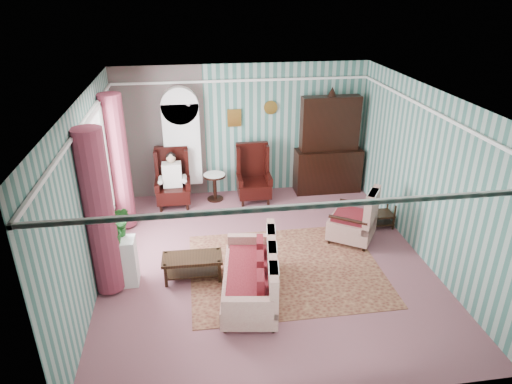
{
  "coord_description": "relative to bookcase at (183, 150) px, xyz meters",
  "views": [
    {
      "loc": [
        -1.14,
        -6.64,
        4.45
      ],
      "look_at": [
        -0.07,
        0.6,
        1.06
      ],
      "focal_mm": 32.0,
      "sensor_mm": 36.0,
      "label": 1
    }
  ],
  "objects": [
    {
      "name": "floor",
      "position": [
        1.35,
        -2.84,
        -1.12
      ],
      "size": [
        6.0,
        6.0,
        0.0
      ],
      "primitive_type": "plane",
      "color": "#874E53",
      "rests_on": "ground"
    },
    {
      "name": "room_shell",
      "position": [
        0.73,
        -2.66,
        0.89
      ],
      "size": [
        5.53,
        6.02,
        2.91
      ],
      "color": "#3B6C61",
      "rests_on": "ground"
    },
    {
      "name": "bookcase",
      "position": [
        0.0,
        0.0,
        0.0
      ],
      "size": [
        0.8,
        0.28,
        2.24
      ],
      "primitive_type": "cube",
      "color": "white",
      "rests_on": "floor"
    },
    {
      "name": "dresser_hutch",
      "position": [
        3.25,
        -0.12,
        0.06
      ],
      "size": [
        1.5,
        0.56,
        2.36
      ],
      "primitive_type": "cube",
      "color": "black",
      "rests_on": "floor"
    },
    {
      "name": "wingback_left",
      "position": [
        -0.25,
        -0.39,
        -0.5
      ],
      "size": [
        0.76,
        0.8,
        1.25
      ],
      "primitive_type": "cube",
      "color": "black",
      "rests_on": "floor"
    },
    {
      "name": "wingback_right",
      "position": [
        1.5,
        -0.39,
        -0.5
      ],
      "size": [
        0.76,
        0.8,
        1.25
      ],
      "primitive_type": "cube",
      "color": "black",
      "rests_on": "floor"
    },
    {
      "name": "seated_woman",
      "position": [
        -0.25,
        -0.39,
        -0.53
      ],
      "size": [
        0.44,
        0.4,
        1.18
      ],
      "primitive_type": null,
      "color": "silver",
      "rests_on": "floor"
    },
    {
      "name": "round_side_table",
      "position": [
        0.65,
        -0.24,
        -0.82
      ],
      "size": [
        0.5,
        0.5,
        0.6
      ],
      "primitive_type": "cylinder",
      "color": "black",
      "rests_on": "floor"
    },
    {
      "name": "nest_table",
      "position": [
        3.82,
        -1.94,
        -0.85
      ],
      "size": [
        0.45,
        0.38,
        0.54
      ],
      "primitive_type": "cube",
      "color": "black",
      "rests_on": "floor"
    },
    {
      "name": "plant_stand",
      "position": [
        -1.05,
        -3.14,
        -0.72
      ],
      "size": [
        0.55,
        0.35,
        0.8
      ],
      "primitive_type": "cube",
      "color": "silver",
      "rests_on": "floor"
    },
    {
      "name": "rug",
      "position": [
        1.65,
        -3.14,
        -1.11
      ],
      "size": [
        3.2,
        2.6,
        0.01
      ],
      "primitive_type": "cube",
      "color": "#4D191A",
      "rests_on": "floor"
    },
    {
      "name": "sofa",
      "position": [
        0.95,
        -3.78,
        -0.65
      ],
      "size": [
        1.3,
        1.94,
        0.94
      ],
      "primitive_type": "cube",
      "rotation": [
        0.0,
        0.0,
        1.43
      ],
      "color": "beige",
      "rests_on": "floor"
    },
    {
      "name": "floral_armchair",
      "position": [
        3.07,
        -2.36,
        -0.59
      ],
      "size": [
        1.18,
        1.18,
        1.07
      ],
      "primitive_type": "cube",
      "rotation": [
        0.0,
        0.0,
        0.98
      ],
      "color": "#C0B094",
      "rests_on": "floor"
    },
    {
      "name": "coffee_table",
      "position": [
        0.09,
        -3.16,
        -0.92
      ],
      "size": [
        0.98,
        0.48,
        0.41
      ],
      "primitive_type": "cube",
      "rotation": [
        0.0,
        0.0,
        -0.02
      ],
      "color": "black",
      "rests_on": "floor"
    },
    {
      "name": "potted_plant_a",
      "position": [
        -1.05,
        -3.23,
        -0.11
      ],
      "size": [
        0.44,
        0.4,
        0.41
      ],
      "primitive_type": "imported",
      "rotation": [
        0.0,
        0.0,
        0.24
      ],
      "color": "#265219",
      "rests_on": "plant_stand"
    },
    {
      "name": "potted_plant_b",
      "position": [
        -0.97,
        -3.0,
        -0.06
      ],
      "size": [
        0.33,
        0.29,
        0.51
      ],
      "primitive_type": "imported",
      "rotation": [
        0.0,
        0.0,
        -0.26
      ],
      "color": "#24541A",
      "rests_on": "plant_stand"
    },
    {
      "name": "potted_plant_c",
      "position": [
        -1.17,
        -3.1,
        -0.13
      ],
      "size": [
        0.26,
        0.26,
        0.37
      ],
      "primitive_type": "imported",
      "rotation": [
        0.0,
        0.0,
        -0.27
      ],
      "color": "#215019",
      "rests_on": "plant_stand"
    }
  ]
}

